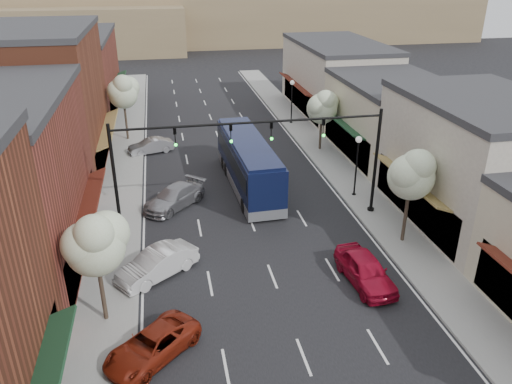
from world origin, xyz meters
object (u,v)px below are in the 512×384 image
lamp_post_near (357,156)px  parked_car_a (152,345)px  parked_car_e (151,146)px  red_hatchback (365,270)px  lamp_post_far (292,95)px  signal_mast_right (341,149)px  tree_left_near (95,242)px  coach_bus (248,162)px  tree_right_far (323,106)px  parked_car_b (157,264)px  parked_car_c (174,197)px  tree_right_near (413,173)px  signal_mast_left (155,161)px  tree_left_far (123,91)px

lamp_post_near → parked_car_a: bearing=-136.5°
parked_car_a → parked_car_e: (-0.00, 24.91, 0.03)m
red_hatchback → parked_car_a: 11.24m
lamp_post_far → parked_car_a: bearing=-114.5°
lamp_post_near → lamp_post_far: size_ratio=1.00×
signal_mast_right → lamp_post_near: bearing=48.9°
tree_left_near → coach_bus: (9.05, 13.70, -2.35)m
lamp_post_far → tree_right_far: bearing=-86.1°
parked_car_a → parked_car_e: parked_car_e is taller
signal_mast_right → parked_car_b: bearing=-157.4°
coach_bus → parked_car_b: (-6.70, -10.44, -1.13)m
tree_right_far → parked_car_e: size_ratio=1.43×
signal_mast_right → parked_car_e: size_ratio=2.16×
signal_mast_right → parked_car_c: signal_mast_right is taller
tree_right_near → tree_right_far: 16.01m
parked_car_a → parked_car_b: (0.30, 5.96, 0.14)m
signal_mast_left → tree_left_near: 8.48m
tree_left_near → coach_bus: bearing=56.5°
lamp_post_near → parked_car_e: size_ratio=1.17×
signal_mast_right → lamp_post_far: 20.19m
signal_mast_right → parked_car_a: 16.48m
tree_left_far → lamp_post_far: size_ratio=1.38×
red_hatchback → lamp_post_far: bearing=78.1°
lamp_post_far → parked_car_e: lamp_post_far is taller
signal_mast_right → signal_mast_left: same height
signal_mast_left → coach_bus: bearing=41.3°
tree_left_far → lamp_post_near: tree_left_far is taller
lamp_post_near → parked_car_c: lamp_post_near is taller
signal_mast_left → tree_right_near: signal_mast_left is taller
tree_right_far → tree_left_far: 17.66m
lamp_post_far → tree_left_near: bearing=-119.8°
parked_car_b → parked_car_c: 8.18m
lamp_post_far → red_hatchback: size_ratio=0.98×
signal_mast_right → parked_car_c: (-10.28, 3.29, -3.91)m
signal_mast_right → parked_car_e: 18.86m
tree_left_near → tree_left_far: size_ratio=0.93×
parked_car_c → parked_car_e: size_ratio=1.28×
signal_mast_right → coach_bus: (-4.82, 5.64, -2.75)m
coach_bus → red_hatchback: bearing=-76.2°
tree_right_near → tree_right_far: bearing=90.0°
coach_bus → parked_car_a: (-7.00, -16.41, -1.27)m
signal_mast_right → signal_mast_left: 11.24m
parked_car_e → signal_mast_left: bearing=-14.2°
tree_right_far → tree_left_far: tree_left_far is taller
tree_left_far → parked_car_a: tree_left_far is taller
signal_mast_left → red_hatchback: size_ratio=1.82×
tree_right_near → tree_left_far: bearing=127.0°
parked_car_b → parked_car_e: bearing=144.7°
lamp_post_far → parked_car_a: lamp_post_far is taller
tree_right_far → red_hatchback: tree_right_far is taller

